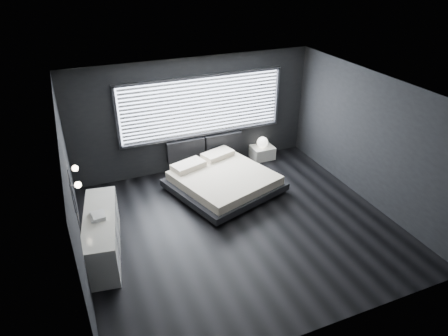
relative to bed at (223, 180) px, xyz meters
name	(u,v)px	position (x,y,z in m)	size (l,w,h in m)	color
room	(241,165)	(-0.20, -1.40, 1.14)	(6.04, 6.00, 2.80)	black
window	(202,107)	(0.00, 1.30, 1.35)	(4.14, 0.09, 1.52)	white
headboard	(205,146)	(0.01, 1.24, 0.31)	(1.96, 0.16, 0.52)	black
sconce_near	(78,185)	(-3.09, -1.35, 1.34)	(0.18, 0.11, 0.11)	silver
sconce_far	(75,168)	(-3.09, -0.75, 1.34)	(0.18, 0.11, 0.11)	silver
wall_art_upper	(72,191)	(-3.18, -1.95, 1.59)	(0.01, 0.48, 0.48)	#47474C
wall_art_lower	(76,209)	(-3.18, -1.70, 1.12)	(0.01, 0.48, 0.48)	#47474C
bed	(223,180)	(0.00, 0.00, 0.00)	(2.70, 2.64, 0.56)	black
nightstand	(262,152)	(1.59, 1.10, -0.09)	(0.58, 0.48, 0.34)	white
orb_lamp	(262,142)	(1.56, 1.07, 0.22)	(0.29, 0.29, 0.29)	white
dresser	(102,234)	(-2.85, -1.18, 0.14)	(0.86, 2.06, 0.80)	white
book_stack	(98,216)	(-2.87, -1.19, 0.57)	(0.26, 0.34, 0.07)	white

